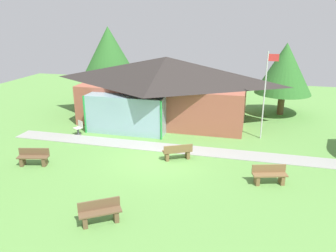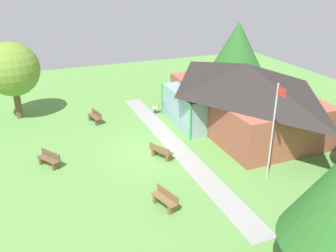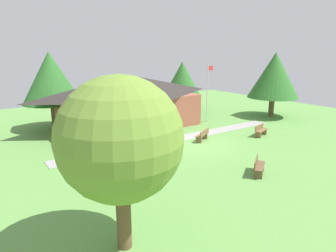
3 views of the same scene
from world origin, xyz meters
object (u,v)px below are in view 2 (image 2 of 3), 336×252
pavilion (242,94)px  patio_chair_west (156,108)px  bench_front_center (49,159)px  flagpole (273,129)px  bench_rear_near_path (161,152)px  tree_lawn_corner (12,69)px  bench_mid_right (165,199)px  tree_behind_pavilion_left (237,48)px  bench_mid_left (95,117)px

pavilion → patio_chair_west: pavilion is taller
bench_front_center → flagpole: bearing=-152.2°
bench_rear_near_path → patio_chair_west: bearing=134.6°
bench_rear_near_path → tree_lawn_corner: (-9.68, -7.36, 3.21)m
flagpole → bench_mid_right: 6.32m
bench_mid_right → tree_behind_pavilion_left: 17.03m
flagpole → bench_front_center: bearing=-118.7°
flagpole → bench_front_center: flagpole is taller
bench_mid_right → tree_lawn_corner: bearing=5.8°
bench_rear_near_path → pavilion: bearing=82.5°
bench_front_center → patio_chair_west: size_ratio=1.74×
bench_front_center → tree_behind_pavilion_left: 17.34m
tree_behind_pavilion_left → patio_chair_west: bearing=-81.9°
bench_mid_right → bench_rear_near_path: 4.72m
flagpole → tree_behind_pavilion_left: tree_behind_pavilion_left is taller
flagpole → bench_front_center: 12.04m
pavilion → flagpole: (6.68, -2.52, 0.61)m
pavilion → patio_chair_west: (-4.29, -4.63, -1.85)m
pavilion → bench_rear_near_path: size_ratio=7.80×
bench_mid_left → bench_front_center: bearing=132.2°
bench_mid_left → bench_rear_near_path: 7.15m
bench_mid_left → patio_chair_west: (-0.04, 4.60, 0.01)m
bench_mid_left → patio_chair_west: patio_chair_west is taller
bench_front_center → patio_chair_west: 9.80m
bench_mid_right → bench_front_center: bearing=20.8°
bench_mid_right → patio_chair_west: 11.84m
bench_mid_right → bench_rear_near_path: size_ratio=1.02×
bench_mid_right → tree_lawn_corner: 15.65m
patio_chair_west → tree_behind_pavilion_left: size_ratio=0.14×
patio_chair_west → bench_mid_right: bearing=-170.4°
bench_mid_right → tree_behind_pavilion_left: size_ratio=0.25×
pavilion → bench_mid_right: (6.95, -8.33, -1.86)m
bench_front_center → bench_mid_right: bearing=-176.1°
bench_mid_right → patio_chair_west: (-11.24, 3.71, 0.01)m
bench_front_center → bench_rear_near_path: size_ratio=0.97×
patio_chair_west → tree_behind_pavilion_left: bearing=-54.0°
flagpole → bench_mid_left: 13.06m
pavilion → bench_mid_right: bearing=-50.2°
flagpole → patio_chair_west: (-10.98, -2.11, -2.45)m
bench_mid_left → tree_behind_pavilion_left: tree_behind_pavilion_left is taller
flagpole → bench_front_center: (-5.66, -10.34, -2.47)m
tree_lawn_corner → bench_mid_left: bearing=59.2°
tree_lawn_corner → bench_front_center: bearing=9.1°
bench_front_center → bench_mid_left: bearing=-68.0°
bench_mid_left → tree_lawn_corner: size_ratio=0.28×
patio_chair_west → tree_behind_pavilion_left: (-1.06, 7.45, 3.75)m
flagpole → bench_mid_left: (-10.93, -6.71, -2.47)m
bench_front_center → tree_lawn_corner: size_ratio=0.27×
bench_mid_left → bench_front_center: 6.41m
flagpole → bench_mid_left: flagpole is taller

